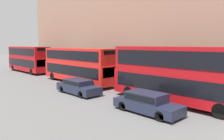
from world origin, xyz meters
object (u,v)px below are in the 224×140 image
at_px(car_dark_sedan, 147,102).
at_px(car_hatchback, 78,86).
at_px(bus_third_in_queue, 28,58).
at_px(bus_second_in_queue, 78,64).
at_px(bus_leading, 176,73).

height_order(car_dark_sedan, car_hatchback, car_dark_sedan).
bearing_deg(bus_third_in_queue, bus_second_in_queue, -90.00).
distance_m(bus_third_in_queue, car_dark_sedan, 27.02).
relative_size(bus_leading, car_dark_sedan, 2.27).
xyz_separation_m(bus_leading, car_hatchback, (-3.40, 7.99, -1.71)).
height_order(bus_third_in_queue, car_hatchback, bus_third_in_queue).
height_order(bus_second_in_queue, car_dark_sedan, bus_second_in_queue).
distance_m(car_dark_sedan, car_hatchback, 7.88).
height_order(bus_leading, car_dark_sedan, bus_leading).
height_order(bus_leading, bus_third_in_queue, bus_leading).
xyz_separation_m(bus_second_in_queue, bus_third_in_queue, (-0.00, 14.10, 0.04)).
distance_m(bus_leading, bus_third_in_queue, 26.87).
distance_m(bus_second_in_queue, car_hatchback, 6.07).
distance_m(bus_second_in_queue, car_dark_sedan, 13.20).
relative_size(bus_third_in_queue, car_hatchback, 2.26).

